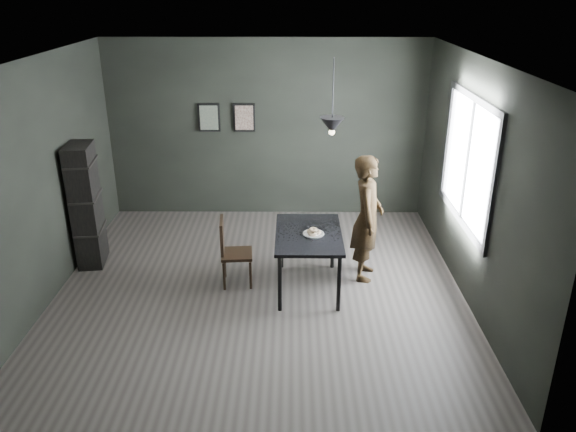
{
  "coord_description": "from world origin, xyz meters",
  "views": [
    {
      "loc": [
        0.4,
        -6.18,
        3.56
      ],
      "look_at": [
        0.35,
        0.05,
        0.95
      ],
      "focal_mm": 35.0,
      "sensor_mm": 36.0,
      "label": 1
    }
  ],
  "objects_px": {
    "cafe_table": "(309,239)",
    "woman": "(367,218)",
    "wood_chair": "(230,248)",
    "white_plate": "(313,234)",
    "pendant_lamp": "(332,125)",
    "shelf_unit": "(86,206)"
  },
  "relations": [
    {
      "from": "cafe_table",
      "to": "white_plate",
      "type": "relative_size",
      "value": 5.22
    },
    {
      "from": "white_plate",
      "to": "cafe_table",
      "type": "bearing_deg",
      "value": 135.8
    },
    {
      "from": "cafe_table",
      "to": "wood_chair",
      "type": "distance_m",
      "value": 0.99
    },
    {
      "from": "white_plate",
      "to": "shelf_unit",
      "type": "bearing_deg",
      "value": 166.23
    },
    {
      "from": "cafe_table",
      "to": "pendant_lamp",
      "type": "distance_m",
      "value": 1.41
    },
    {
      "from": "woman",
      "to": "wood_chair",
      "type": "xyz_separation_m",
      "value": [
        -1.71,
        -0.21,
        -0.32
      ]
    },
    {
      "from": "wood_chair",
      "to": "pendant_lamp",
      "type": "relative_size",
      "value": 1.02
    },
    {
      "from": "cafe_table",
      "to": "white_plate",
      "type": "height_order",
      "value": "white_plate"
    },
    {
      "from": "cafe_table",
      "to": "pendant_lamp",
      "type": "xyz_separation_m",
      "value": [
        0.25,
        0.1,
        1.38
      ]
    },
    {
      "from": "pendant_lamp",
      "to": "woman",
      "type": "bearing_deg",
      "value": 23.35
    },
    {
      "from": "wood_chair",
      "to": "shelf_unit",
      "type": "bearing_deg",
      "value": 158.52
    },
    {
      "from": "wood_chair",
      "to": "pendant_lamp",
      "type": "distance_m",
      "value": 1.97
    },
    {
      "from": "woman",
      "to": "wood_chair",
      "type": "relative_size",
      "value": 1.86
    },
    {
      "from": "white_plate",
      "to": "wood_chair",
      "type": "distance_m",
      "value": 1.07
    },
    {
      "from": "cafe_table",
      "to": "woman",
      "type": "xyz_separation_m",
      "value": [
        0.74,
        0.31,
        0.15
      ]
    },
    {
      "from": "white_plate",
      "to": "wood_chair",
      "type": "xyz_separation_m",
      "value": [
        -1.03,
        0.15,
        -0.26
      ]
    },
    {
      "from": "wood_chair",
      "to": "pendant_lamp",
      "type": "xyz_separation_m",
      "value": [
        1.22,
        0.0,
        1.55
      ]
    },
    {
      "from": "wood_chair",
      "to": "woman",
      "type": "bearing_deg",
      "value": 2.08
    },
    {
      "from": "woman",
      "to": "white_plate",
      "type": "bearing_deg",
      "value": 127.91
    },
    {
      "from": "shelf_unit",
      "to": "cafe_table",
      "type": "bearing_deg",
      "value": -20.37
    },
    {
      "from": "wood_chair",
      "to": "pendant_lamp",
      "type": "height_order",
      "value": "pendant_lamp"
    },
    {
      "from": "cafe_table",
      "to": "wood_chair",
      "type": "height_order",
      "value": "wood_chair"
    }
  ]
}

